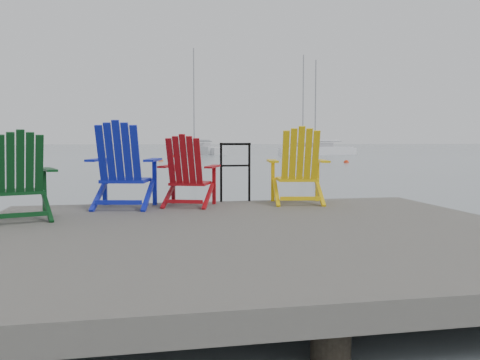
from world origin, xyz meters
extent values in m
plane|color=slate|center=(0.00, 0.00, 0.00)|extent=(400.00, 400.00, 0.00)
cube|color=#2E2C29|center=(0.00, 0.00, 0.40)|extent=(6.00, 5.00, 0.20)
cylinder|color=black|center=(-2.70, 2.20, -0.30)|extent=(0.26, 0.26, 1.20)
cylinder|color=black|center=(0.00, 2.20, -0.30)|extent=(0.26, 0.26, 1.20)
cylinder|color=black|center=(2.70, 2.20, -0.30)|extent=(0.26, 0.26, 1.20)
cylinder|color=black|center=(0.03, 2.45, 0.95)|extent=(0.04, 0.04, 0.90)
cylinder|color=black|center=(0.47, 2.45, 0.95)|extent=(0.04, 0.04, 0.90)
cylinder|color=black|center=(0.25, 2.45, 1.38)|extent=(0.48, 0.04, 0.04)
cylinder|color=black|center=(0.25, 2.45, 1.05)|extent=(0.44, 0.03, 0.03)
cube|color=#093414|center=(-2.60, 1.18, 0.83)|extent=(0.66, 0.62, 0.04)
cube|color=#093414|center=(-2.36, 1.47, 0.78)|extent=(0.06, 0.06, 0.57)
cube|color=#093414|center=(-2.27, 1.27, 1.08)|extent=(0.31, 0.63, 0.03)
cube|color=#093414|center=(-2.50, 0.86, 1.17)|extent=(0.56, 0.40, 0.70)
cube|color=#111DB3|center=(-1.38, 2.10, 0.88)|extent=(0.72, 0.66, 0.05)
cube|color=#111DB3|center=(-1.69, 2.40, 0.82)|extent=(0.07, 0.07, 0.65)
cube|color=#111DB3|center=(-0.98, 2.25, 0.82)|extent=(0.07, 0.07, 0.65)
cube|color=#111DB3|center=(-1.77, 2.16, 1.17)|extent=(0.28, 0.72, 0.03)
cube|color=#111DB3|center=(-1.00, 2.00, 1.17)|extent=(0.28, 0.72, 0.03)
cube|color=#111DB3|center=(-1.46, 1.73, 1.26)|extent=(0.62, 0.41, 0.79)
cube|color=#9F0B12|center=(-0.48, 2.10, 0.82)|extent=(0.65, 0.61, 0.04)
cube|color=#9F0B12|center=(-0.70, 2.39, 0.78)|extent=(0.06, 0.06, 0.55)
cube|color=#9F0B12|center=(-0.12, 2.18, 0.78)|extent=(0.06, 0.06, 0.55)
cube|color=#9F0B12|center=(-0.80, 2.20, 1.07)|extent=(0.31, 0.60, 0.03)
cube|color=#9F0B12|center=(-0.17, 1.97, 1.07)|extent=(0.31, 0.60, 0.03)
cube|color=#9F0B12|center=(-0.58, 1.80, 1.15)|extent=(0.54, 0.40, 0.67)
cube|color=yellow|center=(1.13, 2.10, 0.85)|extent=(0.66, 0.61, 0.04)
cube|color=yellow|center=(0.82, 2.37, 0.81)|extent=(0.06, 0.06, 0.61)
cube|color=yellow|center=(1.50, 2.25, 0.81)|extent=(0.06, 0.06, 0.61)
cube|color=yellow|center=(0.76, 2.14, 1.13)|extent=(0.24, 0.68, 0.03)
cube|color=yellow|center=(1.49, 2.02, 1.13)|extent=(0.24, 0.68, 0.03)
cube|color=yellow|center=(1.07, 1.75, 1.22)|extent=(0.58, 0.37, 0.75)
cube|color=silver|center=(4.81, 49.97, 0.25)|extent=(5.54, 8.62, 1.10)
cube|color=#9E9EA3|center=(4.98, 49.59, 0.95)|extent=(2.46, 2.95, 0.55)
cylinder|color=gray|center=(4.63, 50.36, 6.10)|extent=(0.12, 0.12, 10.59)
cube|color=#BBBBBF|center=(16.39, 48.38, 0.25)|extent=(4.41, 8.26, 1.10)
cube|color=#9E9EA3|center=(16.27, 48.00, 0.95)|extent=(2.12, 2.73, 0.55)
cylinder|color=gray|center=(16.51, 48.76, 5.80)|extent=(0.12, 0.12, 10.01)
cube|color=white|center=(16.66, 44.18, 0.25)|extent=(7.08, 2.22, 1.10)
cube|color=#9E9EA3|center=(17.01, 44.20, 0.95)|extent=(2.17, 1.39, 0.55)
cylinder|color=gray|center=(16.32, 44.16, 5.17)|extent=(0.12, 0.12, 8.74)
sphere|color=#F75B0E|center=(0.22, 30.94, 0.00)|extent=(0.38, 0.38, 0.38)
sphere|color=red|center=(12.01, 25.92, 0.00)|extent=(0.35, 0.35, 0.35)
sphere|color=red|center=(1.75, 40.00, 0.00)|extent=(0.34, 0.34, 0.34)
camera|label=1|loc=(-1.18, -5.18, 1.43)|focal=38.00mm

